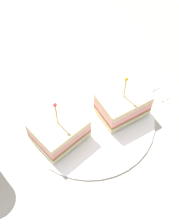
# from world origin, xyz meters

# --- Properties ---
(ground_plane) EXTENTS (1.10, 1.10, 0.02)m
(ground_plane) POSITION_xyz_m (0.00, 0.00, -0.01)
(ground_plane) COLOR #9E9384
(plate) EXTENTS (0.27, 0.27, 0.01)m
(plate) POSITION_xyz_m (0.00, 0.00, 0.00)
(plate) COLOR white
(plate) RESTS_ON ground_plane
(sandwich_half_front) EXTENTS (0.11, 0.12, 0.11)m
(sandwich_half_front) POSITION_xyz_m (0.02, -0.07, 0.03)
(sandwich_half_front) COLOR beige
(sandwich_half_front) RESTS_ON plate
(sandwich_half_back) EXTENTS (0.09, 0.11, 0.11)m
(sandwich_half_back) POSITION_xyz_m (0.01, 0.07, 0.04)
(sandwich_half_back) COLOR beige
(sandwich_half_back) RESTS_ON plate
(fork) EXTENTS (0.12, 0.03, 0.00)m
(fork) POSITION_xyz_m (0.01, 0.17, 0.00)
(fork) COLOR silver
(fork) RESTS_ON ground_plane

